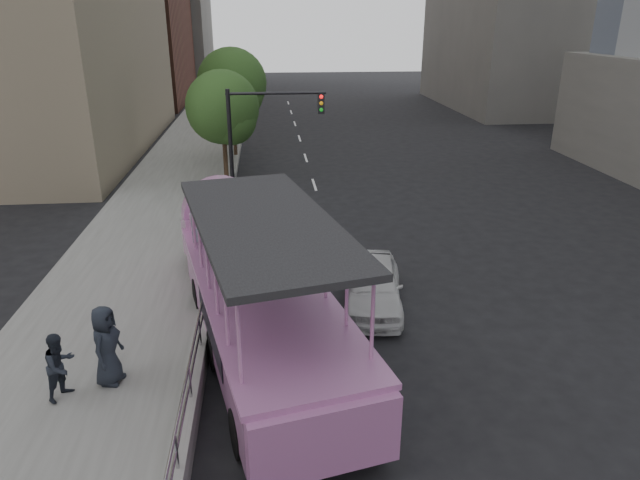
% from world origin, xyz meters
% --- Properties ---
extents(ground, '(160.00, 160.00, 0.00)m').
position_xyz_m(ground, '(0.00, 0.00, 0.00)').
color(ground, black).
extents(sidewalk, '(5.50, 80.00, 0.30)m').
position_xyz_m(sidewalk, '(-5.75, 10.00, 0.15)').
color(sidewalk, gray).
rests_on(sidewalk, ground).
extents(kerb_wall, '(0.24, 30.00, 0.36)m').
position_xyz_m(kerb_wall, '(-3.12, 2.00, 0.48)').
color(kerb_wall, '#A9AAA4').
rests_on(kerb_wall, sidewalk).
extents(guardrail, '(0.07, 22.00, 0.71)m').
position_xyz_m(guardrail, '(-3.12, 2.00, 1.14)').
color(guardrail, '#AFAFB4').
rests_on(guardrail, kerb_wall).
extents(duck_boat, '(5.19, 11.75, 3.80)m').
position_xyz_m(duck_boat, '(-1.84, 1.54, 1.41)').
color(duck_boat, black).
rests_on(duck_boat, ground).
extents(car, '(2.31, 4.30, 1.39)m').
position_xyz_m(car, '(1.57, 2.77, 0.70)').
color(car, silver).
rests_on(car, ground).
extents(pedestrian_mid, '(0.86, 0.93, 1.52)m').
position_xyz_m(pedestrian_mid, '(-5.91, -1.21, 1.06)').
color(pedestrian_mid, '#20262F').
rests_on(pedestrian_mid, sidewalk).
extents(pedestrian_far, '(0.79, 1.03, 1.87)m').
position_xyz_m(pedestrian_far, '(-5.04, -0.76, 1.23)').
color(pedestrian_far, '#20262F').
rests_on(pedestrian_far, sidewalk).
extents(parking_sign, '(0.26, 0.62, 2.92)m').
position_xyz_m(parking_sign, '(-2.98, 5.34, 1.82)').
color(parking_sign, black).
rests_on(parking_sign, ground).
extents(traffic_signal, '(4.20, 0.32, 5.20)m').
position_xyz_m(traffic_signal, '(-1.70, 12.50, 3.50)').
color(traffic_signal, black).
rests_on(traffic_signal, ground).
extents(street_tree_near, '(3.52, 3.52, 5.72)m').
position_xyz_m(street_tree_near, '(-3.30, 15.93, 3.82)').
color(street_tree_near, '#322216').
rests_on(street_tree_near, ground).
extents(street_tree_far, '(3.97, 3.97, 6.45)m').
position_xyz_m(street_tree_far, '(-3.10, 21.93, 4.31)').
color(street_tree_far, '#322216').
rests_on(street_tree_far, ground).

